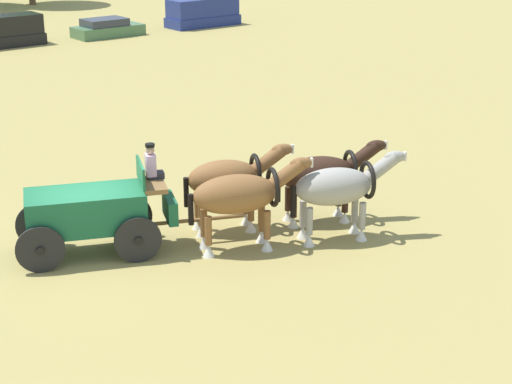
{
  "coord_description": "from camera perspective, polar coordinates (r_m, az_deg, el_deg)",
  "views": [
    {
      "loc": [
        -8.81,
        -17.95,
        8.71
      ],
      "look_at": [
        4.1,
        -1.62,
        1.2
      ],
      "focal_mm": 59.46,
      "sensor_mm": 36.0,
      "label": 1
    }
  ],
  "objects": [
    {
      "name": "draft_horse_lead_off",
      "position": [
        21.91,
        5.56,
        0.26
      ],
      "size": [
        2.99,
        1.76,
        2.28
      ],
      "color": "#9E998E",
      "rests_on": "ground"
    },
    {
      "name": "ground_plane",
      "position": [
        21.81,
        -11.18,
        -4.1
      ],
      "size": [
        220.0,
        220.0,
        0.0
      ],
      "primitive_type": "plane",
      "color": "#9E8C4C"
    },
    {
      "name": "parked_vehicle_g",
      "position": [
        57.31,
        -3.6,
        11.96
      ],
      "size": [
        4.9,
        1.98,
        1.83
      ],
      "color": "navy",
      "rests_on": "ground"
    },
    {
      "name": "parked_vehicle_e",
      "position": [
        51.85,
        -16.45,
        10.33
      ],
      "size": [
        4.14,
        1.85,
        1.76
      ],
      "color": "black",
      "rests_on": "ground"
    },
    {
      "name": "show_wagon",
      "position": [
        21.39,
        -10.97,
        -1.28
      ],
      "size": [
        5.68,
        3.14,
        2.67
      ],
      "color": "#195B38",
      "rests_on": "ground"
    },
    {
      "name": "draft_horse_lead_near",
      "position": [
        23.08,
        4.46,
        1.16
      ],
      "size": [
        3.02,
        1.76,
        2.21
      ],
      "color": "#331E14",
      "rests_on": "ground"
    },
    {
      "name": "parked_vehicle_f",
      "position": [
        53.93,
        -9.98,
        10.78
      ],
      "size": [
        4.26,
        1.94,
        1.12
      ],
      "color": "#477047",
      "rests_on": "ground"
    },
    {
      "name": "draft_horse_rear_near",
      "position": [
        22.37,
        -1.85,
        0.82
      ],
      "size": [
        2.87,
        1.71,
        2.31
      ],
      "color": "brown",
      "rests_on": "ground"
    },
    {
      "name": "draft_horse_rear_off",
      "position": [
        21.17,
        -1.07,
        -0.25
      ],
      "size": [
        3.09,
        1.81,
        2.32
      ],
      "color": "brown",
      "rests_on": "ground"
    }
  ]
}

